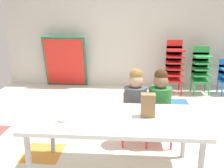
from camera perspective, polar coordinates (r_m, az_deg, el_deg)
ground_plane at (r=3.27m, az=2.43°, el=-12.15°), size 5.26×4.95×0.02m
back_wall at (r=5.38m, az=3.56°, el=13.09°), size 5.26×0.10×2.56m
craft_table at (r=2.36m, az=0.69°, el=-8.69°), size 1.61×0.77×0.59m
seated_child_near_camera at (r=2.93m, az=5.37°, el=-3.56°), size 0.34×0.34×0.92m
seated_child_middle_seat at (r=2.95m, az=10.86°, el=-3.64°), size 0.32×0.31×0.92m
kid_chair_red_stack at (r=5.05m, az=14.03°, el=4.45°), size 0.32×0.30×1.04m
kid_chair_green_stack at (r=5.18m, az=19.69°, el=3.58°), size 0.32×0.30×0.92m
folded_activity_table at (r=5.44m, az=-10.68°, el=4.99°), size 0.90×0.29×1.09m
paper_bag_brown at (r=2.35m, az=8.22°, el=-4.83°), size 0.13×0.09×0.22m
paper_plate_near_edge at (r=2.29m, az=-10.99°, el=-8.37°), size 0.18×0.18×0.01m
paper_plate_center_table at (r=2.29m, az=-1.48°, el=-8.03°), size 0.18×0.18×0.01m
donut_powdered_on_plate at (r=2.28m, az=-11.01°, el=-7.96°), size 0.10×0.10×0.03m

